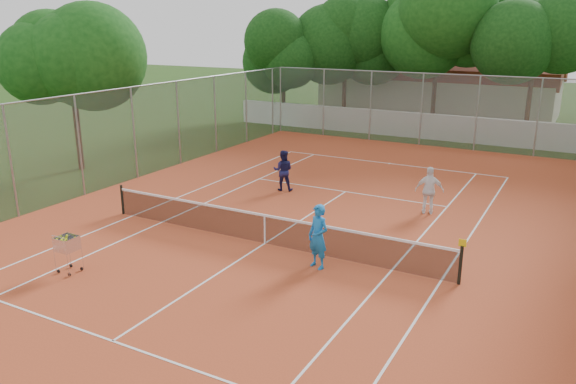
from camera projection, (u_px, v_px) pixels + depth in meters
The scene contains 12 objects.
ground at pixel (265, 244), 17.47m from camera, with size 120.00×120.00×0.00m, color #1C380F.
court_pad at pixel (265, 244), 17.47m from camera, with size 18.00×34.00×0.02m, color #B54623.
court_lines at pixel (265, 243), 17.46m from camera, with size 10.98×23.78×0.01m, color white.
tennis_net at pixel (265, 229), 17.32m from camera, with size 11.88×0.10×0.98m, color black.
perimeter_fence at pixel (264, 182), 16.90m from camera, with size 18.00×34.00×4.00m, color slate.
boundary_wall at pixel (429, 126), 33.23m from camera, with size 26.00×0.30×1.50m, color white.
clubhouse at pixel (440, 85), 42.14m from camera, with size 16.40×9.00×4.40m, color beige.
tropical_trees at pixel (447, 51), 34.53m from camera, with size 29.00×19.00×10.00m, color black.
player_near at pixel (318, 237), 15.50m from camera, with size 0.67×0.44×1.84m, color blue.
player_far_left at pixel (283, 170), 22.84m from camera, with size 0.81×0.63×1.67m, color #181949.
player_far_right at pixel (429, 190), 19.99m from camera, with size 1.01×0.42×1.72m, color white.
ball_hopper at pixel (68, 253), 15.29m from camera, with size 0.55×0.55×1.14m, color silver.
Camera 1 is at (8.42, -13.93, 6.58)m, focal length 35.00 mm.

